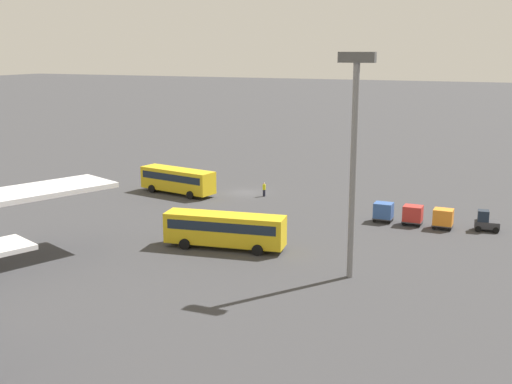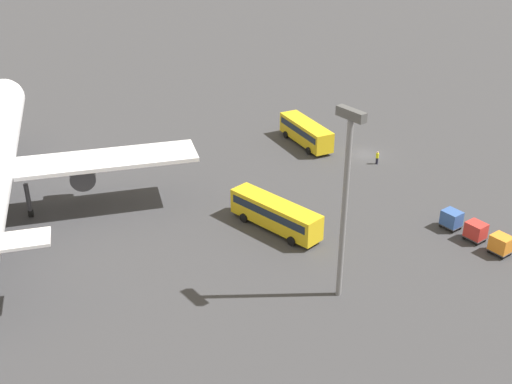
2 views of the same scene
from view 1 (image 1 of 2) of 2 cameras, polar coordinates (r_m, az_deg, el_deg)
The scene contains 9 objects.
ground_plane at distance 81.71m, azimuth -0.93°, elevation -0.06°, with size 600.00×600.00×0.00m, color #38383A.
shuttle_bus_near at distance 81.27m, azimuth -6.98°, elevation 1.15°, with size 10.60×4.65×3.18m.
shuttle_bus_far at distance 58.77m, azimuth -2.80°, elevation -3.22°, with size 11.35×4.04×3.21m.
baggage_tug at distance 68.55m, azimuth 19.74°, elevation -2.50°, with size 2.53×1.86×2.10m.
worker_person at distance 79.49m, azimuth 0.72°, elevation 0.22°, with size 0.38×0.38×1.74m.
cargo_cart_orange at distance 67.86m, azimuth 16.30°, elevation -2.19°, with size 2.01×1.70×2.06m.
cargo_cart_red at distance 68.48m, azimuth 13.77°, elevation -1.91°, with size 2.01×1.70×2.06m.
cargo_cart_blue at distance 69.10m, azimuth 11.26°, elevation -1.66°, with size 2.01×1.70×2.06m.
light_pole at distance 49.97m, azimuth 8.72°, elevation 4.31°, with size 2.80×0.70×17.73m.
Camera 1 is at (-32.67, 72.71, 17.99)m, focal length 45.00 mm.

